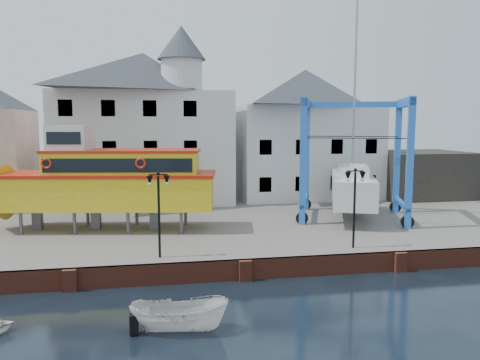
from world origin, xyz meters
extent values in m
plane|color=black|center=(0.00, 0.00, 0.00)|extent=(140.00, 140.00, 0.00)
cube|color=slate|center=(0.00, 11.00, 0.50)|extent=(44.00, 22.00, 1.00)
cube|color=maroon|center=(0.00, 0.12, 0.50)|extent=(44.00, 0.25, 1.00)
cube|color=maroon|center=(-8.00, -0.05, 0.50)|extent=(0.60, 0.36, 1.00)
cube|color=maroon|center=(0.00, -0.05, 0.50)|extent=(0.60, 0.36, 1.00)
cube|color=maroon|center=(8.00, -0.05, 0.50)|extent=(0.60, 0.36, 1.00)
cube|color=silver|center=(-5.00, 18.50, 5.50)|extent=(14.00, 8.00, 9.00)
pyramid|color=#32393F|center=(-5.00, 18.50, 11.60)|extent=(14.00, 8.00, 3.20)
cube|color=black|center=(-10.50, 14.54, 2.60)|extent=(1.00, 0.08, 1.20)
cube|color=black|center=(-7.50, 14.54, 2.60)|extent=(1.00, 0.08, 1.20)
cube|color=black|center=(-4.50, 14.54, 2.60)|extent=(1.00, 0.08, 1.20)
cube|color=black|center=(-1.50, 14.54, 2.60)|extent=(1.00, 0.08, 1.20)
cube|color=black|center=(-10.50, 14.54, 5.60)|extent=(1.00, 0.08, 1.20)
cube|color=black|center=(-7.50, 14.54, 5.60)|extent=(1.00, 0.08, 1.20)
cube|color=black|center=(-4.50, 14.54, 5.60)|extent=(1.00, 0.08, 1.20)
cube|color=black|center=(-1.50, 14.54, 5.60)|extent=(1.00, 0.08, 1.20)
cube|color=black|center=(-10.50, 14.54, 8.60)|extent=(1.00, 0.08, 1.20)
cube|color=black|center=(-7.50, 14.54, 8.60)|extent=(1.00, 0.08, 1.20)
cube|color=black|center=(-4.50, 14.54, 8.60)|extent=(1.00, 0.08, 1.20)
cube|color=black|center=(-1.50, 14.54, 8.60)|extent=(1.00, 0.08, 1.20)
cylinder|color=silver|center=(-2.00, 16.10, 11.20)|extent=(3.20, 3.20, 2.40)
cone|color=#32393F|center=(-2.00, 16.10, 13.70)|extent=(3.80, 3.80, 2.60)
cube|color=silver|center=(9.00, 19.00, 5.00)|extent=(12.00, 8.00, 8.00)
pyramid|color=#32393F|center=(9.00, 19.00, 10.60)|extent=(12.00, 8.00, 3.20)
cube|color=black|center=(4.50, 15.04, 2.60)|extent=(1.00, 0.08, 1.20)
cube|color=black|center=(7.50, 15.04, 2.60)|extent=(1.00, 0.08, 1.20)
cube|color=black|center=(10.50, 15.04, 2.60)|extent=(1.00, 0.08, 1.20)
cube|color=black|center=(13.50, 15.04, 2.60)|extent=(1.00, 0.08, 1.20)
cube|color=black|center=(4.50, 15.04, 5.60)|extent=(1.00, 0.08, 1.20)
cube|color=black|center=(7.50, 15.04, 5.60)|extent=(1.00, 0.08, 1.20)
cube|color=black|center=(10.50, 15.04, 5.60)|extent=(1.00, 0.08, 1.20)
cube|color=black|center=(13.50, 15.04, 5.60)|extent=(1.00, 0.08, 1.20)
cube|color=#272420|center=(19.00, 17.00, 3.00)|extent=(8.00, 7.00, 4.00)
cylinder|color=black|center=(-4.00, 1.20, 3.00)|extent=(0.12, 0.12, 4.00)
cube|color=black|center=(-4.00, 1.20, 5.05)|extent=(0.90, 0.06, 0.06)
sphere|color=black|center=(-4.00, 1.20, 5.12)|extent=(0.16, 0.16, 0.16)
cone|color=black|center=(-4.40, 1.20, 4.78)|extent=(0.32, 0.32, 0.45)
sphere|color=silver|center=(-4.40, 1.20, 4.60)|extent=(0.18, 0.18, 0.18)
cone|color=black|center=(-3.60, 1.20, 4.78)|extent=(0.32, 0.32, 0.45)
sphere|color=silver|center=(-3.60, 1.20, 4.60)|extent=(0.18, 0.18, 0.18)
cylinder|color=black|center=(6.00, 1.20, 3.00)|extent=(0.12, 0.12, 4.00)
cube|color=black|center=(6.00, 1.20, 5.05)|extent=(0.90, 0.06, 0.06)
sphere|color=black|center=(6.00, 1.20, 5.12)|extent=(0.16, 0.16, 0.16)
cone|color=black|center=(5.60, 1.20, 4.78)|extent=(0.32, 0.32, 0.45)
sphere|color=silver|center=(5.60, 1.20, 4.60)|extent=(0.18, 0.18, 0.18)
cone|color=black|center=(6.40, 1.20, 4.78)|extent=(0.32, 0.32, 0.45)
sphere|color=silver|center=(6.40, 1.20, 4.60)|extent=(0.18, 0.18, 0.18)
cylinder|color=#59595E|center=(-12.00, 7.50, 1.67)|extent=(0.23, 0.23, 1.35)
cylinder|color=#59595E|center=(-11.59, 9.98, 1.67)|extent=(0.23, 0.23, 1.35)
cylinder|color=#59595E|center=(-8.90, 6.99, 1.67)|extent=(0.23, 0.23, 1.35)
cylinder|color=#59595E|center=(-8.50, 9.47, 1.67)|extent=(0.23, 0.23, 1.35)
cylinder|color=#59595E|center=(-5.80, 6.49, 1.67)|extent=(0.23, 0.23, 1.35)
cylinder|color=#59595E|center=(-5.40, 8.97, 1.67)|extent=(0.23, 0.23, 1.35)
cylinder|color=#59595E|center=(-2.70, 5.98, 1.67)|extent=(0.23, 0.23, 1.35)
cylinder|color=#59595E|center=(-2.30, 8.46, 1.67)|extent=(0.23, 0.23, 1.35)
cube|color=#59595E|center=(-11.35, 8.66, 1.67)|extent=(0.60, 0.53, 1.35)
cube|color=#59595E|center=(-7.81, 8.09, 1.67)|extent=(0.60, 0.53, 1.35)
cube|color=#59595E|center=(-4.27, 7.51, 1.67)|extent=(0.60, 0.53, 1.35)
cube|color=gold|center=(-6.93, 7.94, 3.33)|extent=(12.94, 5.38, 1.97)
cube|color=red|center=(-6.93, 7.94, 4.41)|extent=(13.23, 5.57, 0.20)
cube|color=gold|center=(-6.04, 7.80, 5.04)|extent=(9.34, 4.45, 1.43)
cube|color=black|center=(-6.29, 6.26, 5.08)|extent=(8.51, 1.44, 0.81)
cube|color=black|center=(-5.79, 9.33, 5.08)|extent=(8.51, 1.44, 0.81)
cube|color=red|center=(-6.04, 7.80, 5.83)|extent=(9.53, 4.57, 0.16)
cube|color=silver|center=(-9.14, 8.30, 6.57)|extent=(2.68, 2.68, 1.63)
cube|color=black|center=(-9.33, 7.12, 6.64)|extent=(1.94, 0.37, 0.72)
torus|color=red|center=(-10.28, 6.86, 5.21)|extent=(0.64, 0.22, 0.63)
torus|color=red|center=(-4.97, 6.00, 5.21)|extent=(0.64, 0.22, 0.63)
cube|color=#2064AE|center=(5.12, 7.24, 5.02)|extent=(0.52, 0.52, 8.04)
cylinder|color=black|center=(5.12, 7.24, 1.40)|extent=(0.85, 0.55, 0.80)
cube|color=#2064AE|center=(7.01, 12.24, 5.02)|extent=(0.52, 0.52, 8.04)
cylinder|color=black|center=(7.01, 12.24, 1.40)|extent=(0.85, 0.55, 0.80)
cube|color=#2064AE|center=(11.20, 4.94, 5.02)|extent=(0.52, 0.52, 8.04)
cylinder|color=black|center=(11.20, 4.94, 1.40)|extent=(0.85, 0.55, 0.80)
cube|color=#2064AE|center=(13.08, 9.94, 5.02)|extent=(0.52, 0.52, 8.04)
cylinder|color=black|center=(13.08, 9.94, 1.40)|extent=(0.85, 0.55, 0.80)
cube|color=#2064AE|center=(6.07, 9.74, 8.84)|extent=(2.41, 5.52, 0.56)
cube|color=#2064AE|center=(6.07, 9.74, 2.15)|extent=(2.29, 5.47, 0.24)
cube|color=#2064AE|center=(12.14, 7.44, 8.84)|extent=(2.41, 5.52, 0.56)
cube|color=#2064AE|center=(12.14, 7.44, 2.15)|extent=(2.29, 5.47, 0.24)
cube|color=#2064AE|center=(10.05, 11.09, 8.84)|extent=(6.59, 2.81, 0.40)
cube|color=silver|center=(9.10, 8.59, 3.07)|extent=(5.52, 9.00, 1.84)
cone|color=silver|center=(10.91, 13.37, 3.07)|extent=(3.12, 2.65, 2.64)
cube|color=#59595E|center=(9.10, 8.59, 1.75)|extent=(0.99, 2.03, 0.80)
cube|color=silver|center=(8.90, 8.05, 4.33)|extent=(2.94, 3.87, 0.69)
cylinder|color=#99999E|center=(9.31, 9.13, 10.31)|extent=(0.21, 0.21, 12.64)
cube|color=black|center=(8.37, 6.65, 6.56)|extent=(5.93, 2.34, 0.05)
cube|color=black|center=(9.83, 10.52, 6.56)|extent=(5.93, 2.34, 0.05)
imported|color=silver|center=(-3.36, -5.02, 0.00)|extent=(3.76, 1.89, 1.39)
camera|label=1|loc=(-4.03, -21.29, 7.47)|focal=35.00mm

